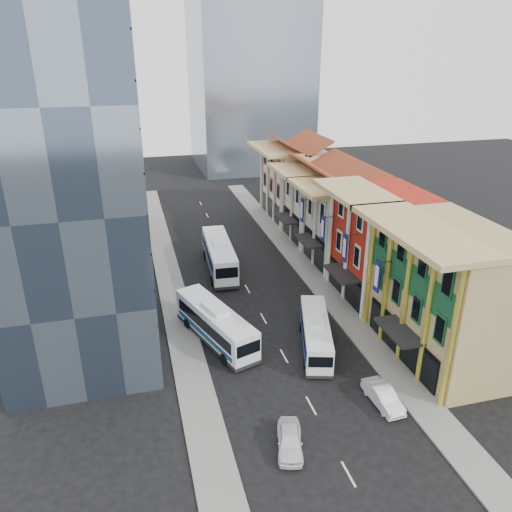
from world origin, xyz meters
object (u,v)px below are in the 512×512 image
object	(u,v)px
sedan_left	(290,440)
sedan_right	(383,396)
shophouse_tan	(448,294)
bus_left_far	(219,255)
office_tower	(73,177)
bus_left_near	(215,323)
bus_right	(316,333)

from	to	relation	value
sedan_left	sedan_right	distance (m)	8.96
shophouse_tan	bus_left_far	size ratio (longest dim) A/B	1.11
office_tower	bus_left_far	bearing A→B (deg)	31.37
bus_left_near	bus_right	distance (m)	9.42
shophouse_tan	office_tower	size ratio (longest dim) A/B	0.47
bus_left_near	sedan_right	bearing A→B (deg)	-67.33
bus_left_near	sedan_left	bearing A→B (deg)	-99.74
bus_left_far	bus_right	distance (m)	20.27
bus_left_far	bus_left_near	bearing A→B (deg)	-99.03
bus_left_near	sedan_right	world-z (taller)	bus_left_near
bus_left_near	bus_right	world-z (taller)	bus_left_near
office_tower	bus_left_near	distance (m)	18.76
shophouse_tan	bus_right	size ratio (longest dim) A/B	1.39
bus_right	bus_left_near	bearing A→B (deg)	173.89
bus_left_near	bus_right	xyz separation A→B (m)	(8.70, -3.62, -0.24)
bus_left_far	bus_right	size ratio (longest dim) A/B	1.25
office_tower	bus_right	xyz separation A→B (m)	(20.20, -10.47, -13.38)
shophouse_tan	sedan_right	distance (m)	11.28
office_tower	sedan_left	xyz separation A→B (m)	(13.94, -21.87, -14.27)
bus_left_near	sedan_left	distance (m)	15.26
shophouse_tan	bus_right	bearing A→B (deg)	161.89
bus_left_far	sedan_right	size ratio (longest dim) A/B	2.87
sedan_left	sedan_right	size ratio (longest dim) A/B	0.98
shophouse_tan	sedan_left	size ratio (longest dim) A/B	3.25
shophouse_tan	sedan_left	bearing A→B (deg)	-155.23
sedan_left	sedan_right	bearing A→B (deg)	32.82
bus_right	office_tower	bearing A→B (deg)	169.08
sedan_left	bus_left_far	bearing A→B (deg)	103.79
bus_right	sedan_right	distance (m)	9.09
bus_left_near	bus_right	bearing A→B (deg)	-41.56
bus_right	sedan_right	size ratio (longest dim) A/B	2.29
shophouse_tan	bus_left_near	size ratio (longest dim) A/B	1.21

